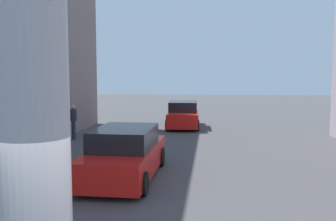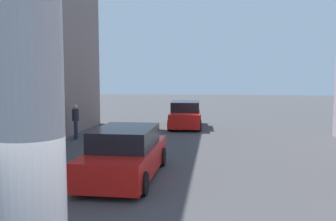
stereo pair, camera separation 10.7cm
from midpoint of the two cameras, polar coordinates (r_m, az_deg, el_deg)
ground_plane at (r=14.03m, az=1.66°, el=-7.58°), size 89.65×89.65×0.00m
car_lead at (r=11.65m, az=-6.86°, el=-6.62°), size 2.03×4.67×1.56m
car_far at (r=22.51m, az=2.15°, el=-0.70°), size 2.08×4.34×1.56m
pedestrian_far_left at (r=18.90m, az=-14.38°, el=-1.27°), size 0.38×0.38×1.70m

